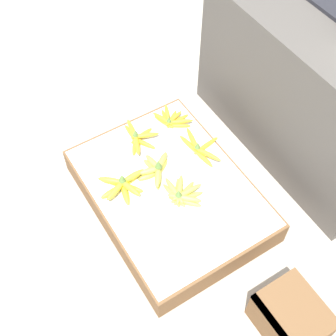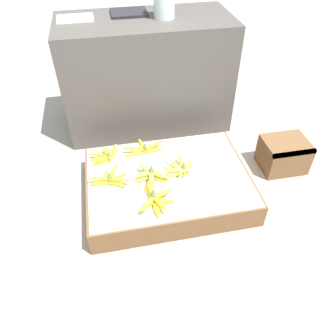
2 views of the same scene
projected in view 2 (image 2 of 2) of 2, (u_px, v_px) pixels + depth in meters
name	position (u px, v px, depth m)	size (l,w,h in m)	color
ground_plane	(168.00, 193.00, 2.08)	(10.00, 10.00, 0.00)	#A89E8E
display_platform	(168.00, 185.00, 2.03)	(0.98, 0.73, 0.16)	brown
back_vendor_table	(147.00, 75.00, 2.43)	(1.20, 0.57, 0.80)	#4C4742
wooden_crate	(284.00, 154.00, 2.20)	(0.29, 0.24, 0.21)	brown
banana_bunch_front_midleft	(155.00, 199.00, 1.79)	(0.22, 0.26, 0.11)	yellow
banana_bunch_middle_left	(111.00, 179.00, 1.91)	(0.25, 0.19, 0.09)	gold
banana_bunch_middle_midleft	(151.00, 175.00, 1.92)	(0.21, 0.21, 0.11)	gold
banana_bunch_middle_midright	(181.00, 168.00, 1.98)	(0.22, 0.18, 0.10)	gold
banana_bunch_back_left	(106.00, 156.00, 2.07)	(0.20, 0.18, 0.08)	gold
banana_bunch_back_midleft	(144.00, 149.00, 2.12)	(0.28, 0.18, 0.09)	gold
glass_jar	(164.00, 0.00, 2.10)	(0.14, 0.14, 0.22)	silver
foam_tray_white	(75.00, 18.00, 2.14)	(0.23, 0.14, 0.02)	white
foam_tray_dark	(129.00, 13.00, 2.23)	(0.25, 0.20, 0.02)	#232328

